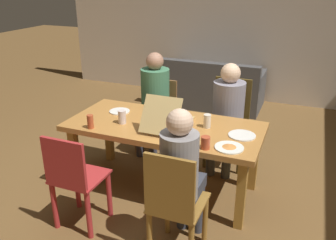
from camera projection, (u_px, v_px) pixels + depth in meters
name	position (u px, v px, depth m)	size (l,w,h in m)	color
ground_plane	(164.00, 187.00, 3.76)	(20.00, 20.00, 0.00)	brown
back_wall	(238.00, 16.00, 6.03)	(6.51, 0.12, 2.87)	beige
dining_table	(164.00, 132.00, 3.51)	(1.91, 0.87, 0.73)	#B57838
chair_0	(229.00, 116.00, 4.13)	(0.45, 0.44, 0.99)	#534119
person_0	(227.00, 108.00, 3.94)	(0.35, 0.55, 1.21)	#42443C
chair_1	(175.00, 204.00, 2.63)	(0.40, 0.42, 0.96)	olive
person_1	(182.00, 171.00, 2.68)	(0.29, 0.49, 1.24)	#363A44
chair_2	(158.00, 110.00, 4.52)	(0.43, 0.43, 0.86)	brown
person_2	(154.00, 95.00, 4.31)	(0.35, 0.51, 1.24)	#3F3F48
chair_3	(75.00, 180.00, 3.01)	(0.42, 0.39, 0.90)	#AB2A2A
pizza_box_0	(170.00, 120.00, 3.46)	(0.36, 0.56, 0.34)	tan
plate_0	(242.00, 135.00, 3.23)	(0.25, 0.25, 0.01)	white
plate_1	(120.00, 111.00, 3.79)	(0.22, 0.22, 0.01)	white
plate_2	(229.00, 147.00, 3.00)	(0.25, 0.25, 0.03)	white
drinking_glass_0	(207.00, 121.00, 3.38)	(0.07, 0.07, 0.13)	silver
drinking_glass_1	(122.00, 117.00, 3.48)	(0.08, 0.08, 0.13)	silver
drinking_glass_2	(205.00, 143.00, 2.98)	(0.08, 0.08, 0.11)	#B7492B
drinking_glass_3	(90.00, 122.00, 3.37)	(0.06, 0.06, 0.13)	#B34C2A
couch	(210.00, 89.00, 6.03)	(1.72, 0.86, 0.81)	#484849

